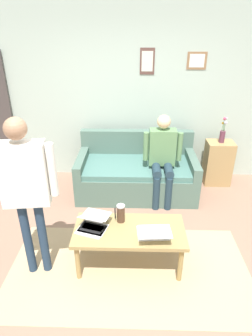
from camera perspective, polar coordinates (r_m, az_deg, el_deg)
The scene contains 13 objects.
ground_plane at distance 3.38m, azimuth -1.07°, elevation -18.27°, with size 7.68×7.68×0.00m, color #916C58.
area_rug at distance 3.30m, azimuth 0.60°, elevation -19.47°, with size 2.58×1.37×0.01m, color tan.
back_wall at distance 4.70m, azimuth 0.05°, elevation 14.01°, with size 7.04×0.11×2.70m.
couch at distance 4.47m, azimuth 2.10°, elevation -1.03°, with size 1.78×0.94×0.88m.
coffee_table at distance 3.09m, azimuth 0.67°, elevation -12.82°, with size 1.16×0.56×0.47m.
laptop_left at distance 3.06m, azimuth -6.75°, elevation -11.27°, with size 0.35×0.35×0.16m.
laptop_center at distance 2.96m, azimuth 5.49°, elevation -12.65°, with size 0.34×0.36×0.13m.
laptop_right at distance 3.09m, azimuth -6.31°, elevation -10.85°, with size 0.36×0.37×0.12m.
french_press at distance 3.11m, azimuth -1.10°, elevation -8.96°, with size 0.11×0.09×0.23m.
side_shelf at distance 4.90m, azimuth 17.78°, elevation 0.97°, with size 0.42×0.32×0.72m.
flower_vase at distance 4.71m, azimuth 18.68°, elevation 6.62°, with size 0.08×0.09×0.41m.
person_standing at distance 2.79m, azimuth -19.43°, elevation -2.61°, with size 0.60×0.24×1.70m.
person_seated at distance 4.10m, azimuth 7.26°, elevation 2.67°, with size 0.55×0.51×1.28m.
Camera 1 is at (-0.13, 2.38, 2.39)m, focal length 30.69 mm.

